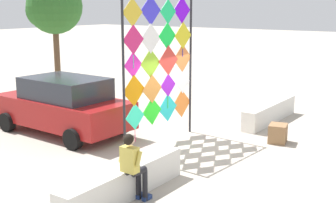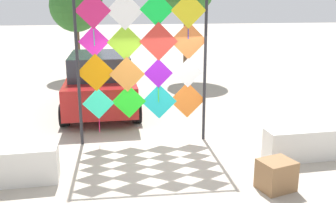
{
  "view_description": "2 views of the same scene",
  "coord_description": "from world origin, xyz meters",
  "px_view_note": "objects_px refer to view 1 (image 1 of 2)",
  "views": [
    {
      "loc": [
        -10.53,
        -6.17,
        3.97
      ],
      "look_at": [
        -0.64,
        0.8,
        1.37
      ],
      "focal_mm": 48.1,
      "sensor_mm": 36.0,
      "label": 1
    },
    {
      "loc": [
        -1.32,
        -6.99,
        3.17
      ],
      "look_at": [
        0.13,
        0.34,
        1.24
      ],
      "focal_mm": 39.41,
      "sensor_mm": 36.0,
      "label": 2
    }
  ],
  "objects_px": {
    "kite_display_rack": "(160,60)",
    "tree_palm_like": "(53,6)",
    "parked_car": "(64,105)",
    "cardboard_box_large": "(278,133)",
    "seated_vendor": "(133,163)"
  },
  "relations": [
    {
      "from": "kite_display_rack",
      "to": "seated_vendor",
      "type": "distance_m",
      "value": 4.52
    },
    {
      "from": "parked_car",
      "to": "tree_palm_like",
      "type": "distance_m",
      "value": 6.77
    },
    {
      "from": "kite_display_rack",
      "to": "cardboard_box_large",
      "type": "distance_m",
      "value": 4.08
    },
    {
      "from": "kite_display_rack",
      "to": "parked_car",
      "type": "bearing_deg",
      "value": 106.97
    },
    {
      "from": "seated_vendor",
      "to": "kite_display_rack",
      "type": "bearing_deg",
      "value": 28.88
    },
    {
      "from": "parked_car",
      "to": "cardboard_box_large",
      "type": "height_order",
      "value": "parked_car"
    },
    {
      "from": "seated_vendor",
      "to": "parked_car",
      "type": "distance_m",
      "value": 5.83
    },
    {
      "from": "cardboard_box_large",
      "to": "tree_palm_like",
      "type": "bearing_deg",
      "value": 85.13
    },
    {
      "from": "kite_display_rack",
      "to": "tree_palm_like",
      "type": "relative_size",
      "value": 0.84
    },
    {
      "from": "parked_car",
      "to": "cardboard_box_large",
      "type": "relative_size",
      "value": 7.93
    },
    {
      "from": "kite_display_rack",
      "to": "seated_vendor",
      "type": "relative_size",
      "value": 2.84
    },
    {
      "from": "seated_vendor",
      "to": "tree_palm_like",
      "type": "xyz_separation_m",
      "value": [
        6.61,
        9.83,
        3.02
      ]
    },
    {
      "from": "kite_display_rack",
      "to": "tree_palm_like",
      "type": "height_order",
      "value": "tree_palm_like"
    },
    {
      "from": "seated_vendor",
      "to": "cardboard_box_large",
      "type": "xyz_separation_m",
      "value": [
        5.71,
        -0.78,
        -0.62
      ]
    },
    {
      "from": "kite_display_rack",
      "to": "tree_palm_like",
      "type": "xyz_separation_m",
      "value": [
        2.89,
        7.77,
        1.48
      ]
    }
  ]
}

